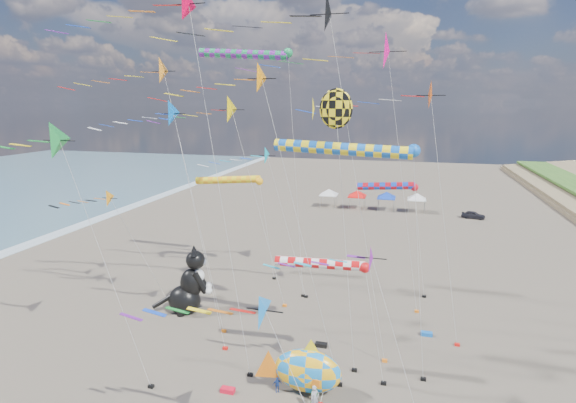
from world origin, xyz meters
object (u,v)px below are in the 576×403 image
(cat_inflatable, at_px, (187,281))
(parked_car, at_px, (473,215))
(person_adult, at_px, (315,399))
(child_blue, at_px, (277,384))
(fish_inflatable, at_px, (307,371))
(child_green, at_px, (315,395))

(cat_inflatable, xyz_separation_m, parked_car, (28.52, 41.95, -2.38))
(cat_inflatable, relative_size, person_adult, 3.67)
(child_blue, distance_m, parked_car, 53.66)
(cat_inflatable, height_order, child_blue, cat_inflatable)
(cat_inflatable, xyz_separation_m, fish_inflatable, (12.58, -8.33, -1.39))
(fish_inflatable, distance_m, child_green, 1.50)
(child_blue, bearing_deg, cat_inflatable, 111.38)
(parked_car, bearing_deg, person_adult, 176.62)
(fish_inflatable, distance_m, parked_car, 52.76)
(person_adult, bearing_deg, child_green, 56.52)
(fish_inflatable, bearing_deg, cat_inflatable, 146.48)
(child_blue, height_order, parked_car, parked_car)
(cat_inflatable, bearing_deg, fish_inflatable, -58.08)
(cat_inflatable, bearing_deg, child_green, -59.26)
(child_blue, relative_size, parked_car, 0.29)
(cat_inflatable, height_order, fish_inflatable, cat_inflatable)
(cat_inflatable, distance_m, parked_car, 50.78)
(fish_inflatable, bearing_deg, child_green, -50.98)
(parked_car, bearing_deg, child_green, 176.30)
(child_green, relative_size, parked_car, 0.33)
(cat_inflatable, height_order, person_adult, cat_inflatable)
(person_adult, relative_size, parked_car, 0.46)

